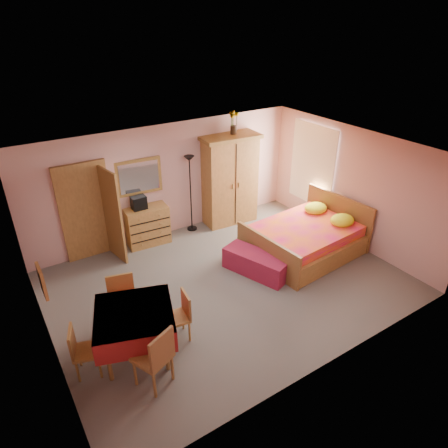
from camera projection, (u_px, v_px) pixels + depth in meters
floor at (228, 283)px, 7.82m from camera, size 6.50×6.50×0.00m
ceiling at (229, 156)px, 6.59m from camera, size 6.50×6.50×0.00m
wall_back at (168, 181)px, 9.06m from camera, size 6.50×0.10×2.60m
wall_front at (331, 299)px, 5.36m from camera, size 6.50×0.10×2.60m
wall_left at (37, 284)px, 5.66m from camera, size 0.10×5.00×2.60m
wall_right at (352, 187)px, 8.76m from camera, size 0.10×5.00×2.60m
doorway at (86, 212)px, 8.26m from camera, size 1.06×0.12×2.15m
window at (313, 165)px, 9.56m from camera, size 0.08×1.40×1.95m
picture_left at (42, 281)px, 5.04m from camera, size 0.04×0.32×0.42m
picture_back at (252, 153)px, 10.04m from camera, size 0.30×0.04×0.40m
chest_of_drawers at (147, 226)px, 8.97m from camera, size 0.98×0.54×0.89m
wall_mirror at (139, 177)px, 8.60m from camera, size 1.01×0.13×0.80m
stereo at (139, 203)px, 8.65m from camera, size 0.31×0.23×0.29m
floor_lamp at (191, 194)px, 9.32m from camera, size 0.26×0.26×1.86m
wardrobe at (229, 180)px, 9.65m from camera, size 1.45×0.82×2.20m
sunflower_vase at (234, 122)px, 9.08m from camera, size 0.22×0.22×0.53m
bed at (305, 231)px, 8.57m from camera, size 2.44×1.99×1.07m
bench at (256, 263)px, 8.02m from camera, size 0.92×1.44×0.45m
dining_table at (136, 333)px, 6.02m from camera, size 1.44×1.44×0.83m
chair_south at (152, 356)px, 5.51m from camera, size 0.59×0.59×1.00m
chair_north at (123, 306)px, 6.49m from camera, size 0.53×0.53×0.96m
chair_west at (87, 351)px, 5.72m from camera, size 0.48×0.48×0.83m
chair_east at (176, 317)px, 6.33m from camera, size 0.43×0.43×0.84m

